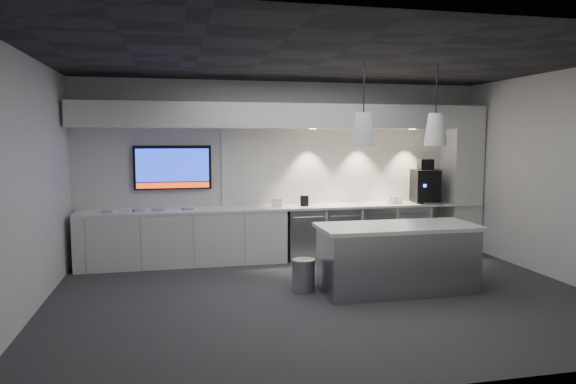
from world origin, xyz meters
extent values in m
plane|color=#323235|center=(0.00, 0.00, 0.00)|extent=(7.00, 7.00, 0.00)
plane|color=black|center=(0.00, 0.00, 3.00)|extent=(7.00, 7.00, 0.00)
plane|color=silver|center=(0.00, 2.50, 1.50)|extent=(7.00, 0.00, 7.00)
plane|color=silver|center=(0.00, -2.50, 1.50)|extent=(7.00, 0.00, 7.00)
plane|color=silver|center=(-3.50, 0.00, 1.50)|extent=(0.00, 7.00, 7.00)
plane|color=silver|center=(3.50, 0.00, 1.50)|extent=(0.00, 7.00, 7.00)
cube|color=white|center=(0.00, 2.17, 0.88)|extent=(6.80, 0.65, 0.04)
cube|color=silver|center=(-1.75, 2.17, 0.43)|extent=(3.30, 0.63, 0.86)
cube|color=gray|center=(0.25, 2.17, 0.42)|extent=(0.60, 0.61, 0.85)
cube|color=gray|center=(0.88, 2.17, 0.42)|extent=(0.60, 0.61, 0.85)
cube|color=gray|center=(1.51, 2.17, 0.42)|extent=(0.60, 0.61, 0.85)
cube|color=gray|center=(2.14, 2.17, 0.42)|extent=(0.60, 0.61, 0.85)
cube|color=silver|center=(1.20, 2.48, 1.55)|extent=(4.60, 0.03, 1.30)
cube|color=silver|center=(0.00, 2.20, 2.40)|extent=(6.90, 0.60, 0.40)
cube|color=silver|center=(3.20, 2.20, 1.30)|extent=(0.55, 0.55, 2.60)
cube|color=black|center=(-1.90, 2.45, 1.56)|extent=(1.25, 0.06, 0.72)
cube|color=#1325B3|center=(-1.90, 2.42, 1.60)|extent=(1.17, 0.00, 0.54)
cube|color=#E13E0D|center=(-1.90, 2.42, 1.27)|extent=(1.17, 0.00, 0.09)
cube|color=gray|center=(1.01, 0.07, 0.42)|extent=(2.02, 0.81, 0.85)
cube|color=white|center=(1.01, 0.07, 0.87)|extent=(2.12, 0.91, 0.05)
cylinder|color=gray|center=(-0.21, 0.32, 0.22)|extent=(0.37, 0.37, 0.44)
cube|color=black|center=(2.49, 2.20, 1.19)|extent=(0.49, 0.53, 0.58)
cube|color=black|center=(2.49, 2.20, 1.58)|extent=(0.26, 0.26, 0.19)
cube|color=gray|center=(2.49, 1.95, 0.92)|extent=(0.34, 0.24, 0.03)
cube|color=black|center=(0.25, 2.12, 0.99)|extent=(0.14, 0.04, 0.18)
cube|color=white|center=(-0.23, 2.11, 0.97)|extent=(0.18, 0.07, 0.14)
cube|color=gray|center=(-2.90, 2.08, 0.91)|extent=(0.18, 0.18, 0.02)
cube|color=gray|center=(-2.44, 2.13, 0.91)|extent=(0.20, 0.20, 0.02)
cube|color=gray|center=(-2.14, 2.14, 0.91)|extent=(0.17, 0.17, 0.02)
cube|color=gray|center=(-1.68, 2.12, 0.91)|extent=(0.19, 0.19, 0.02)
cone|color=silver|center=(0.50, 0.07, 2.15)|extent=(0.30, 0.30, 0.43)
cylinder|color=black|center=(0.50, 0.07, 2.71)|extent=(0.02, 0.02, 0.70)
cone|color=silver|center=(1.51, 0.07, 2.15)|extent=(0.30, 0.30, 0.43)
cylinder|color=black|center=(1.51, 0.07, 2.71)|extent=(0.02, 0.02, 0.70)
camera|label=1|loc=(-1.85, -6.17, 2.04)|focal=32.00mm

